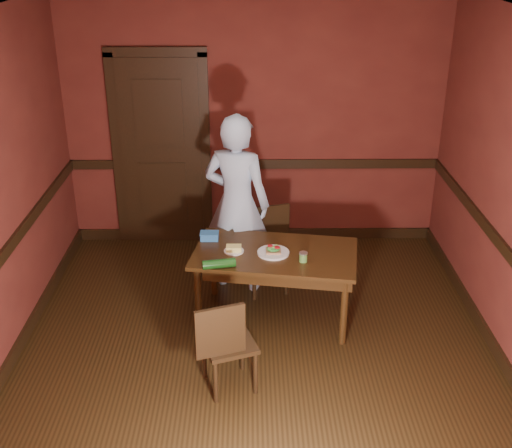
{
  "coord_description": "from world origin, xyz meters",
  "views": [
    {
      "loc": [
        -0.05,
        -4.37,
        3.23
      ],
      "look_at": [
        0.0,
        0.35,
        1.05
      ],
      "focal_mm": 45.0,
      "sensor_mm": 36.0,
      "label": 1
    }
  ],
  "objects_px": {
    "sandwich_plate": "(273,251)",
    "chair_near": "(229,342)",
    "dining_table": "(275,285)",
    "sauce_jar": "(303,257)",
    "chair_far": "(265,252)",
    "cheese_saucer": "(234,249)",
    "person": "(237,204)",
    "food_tub": "(210,236)"
  },
  "relations": [
    {
      "from": "person",
      "to": "chair_near",
      "type": "bearing_deg",
      "value": 106.97
    },
    {
      "from": "chair_far",
      "to": "sauce_jar",
      "type": "distance_m",
      "value": 0.8
    },
    {
      "from": "chair_far",
      "to": "sandwich_plate",
      "type": "bearing_deg",
      "value": -100.71
    },
    {
      "from": "chair_far",
      "to": "food_tub",
      "type": "distance_m",
      "value": 0.64
    },
    {
      "from": "dining_table",
      "to": "cheese_saucer",
      "type": "distance_m",
      "value": 0.5
    },
    {
      "from": "chair_far",
      "to": "cheese_saucer",
      "type": "bearing_deg",
      "value": -137.34
    },
    {
      "from": "sauce_jar",
      "to": "person",
      "type": "bearing_deg",
      "value": 126.44
    },
    {
      "from": "sandwich_plate",
      "to": "food_tub",
      "type": "distance_m",
      "value": 0.63
    },
    {
      "from": "cheese_saucer",
      "to": "food_tub",
      "type": "distance_m",
      "value": 0.33
    },
    {
      "from": "food_tub",
      "to": "cheese_saucer",
      "type": "bearing_deg",
      "value": -46.45
    },
    {
      "from": "chair_near",
      "to": "food_tub",
      "type": "height_order",
      "value": "chair_near"
    },
    {
      "from": "chair_near",
      "to": "sandwich_plate",
      "type": "bearing_deg",
      "value": -130.42
    },
    {
      "from": "person",
      "to": "chair_far",
      "type": "bearing_deg",
      "value": 178.1
    },
    {
      "from": "chair_near",
      "to": "dining_table",
      "type": "bearing_deg",
      "value": -130.7
    },
    {
      "from": "chair_far",
      "to": "sandwich_plate",
      "type": "distance_m",
      "value": 0.6
    },
    {
      "from": "chair_far",
      "to": "person",
      "type": "relative_size",
      "value": 0.47
    },
    {
      "from": "chair_far",
      "to": "sauce_jar",
      "type": "height_order",
      "value": "chair_far"
    },
    {
      "from": "sandwich_plate",
      "to": "food_tub",
      "type": "bearing_deg",
      "value": 153.62
    },
    {
      "from": "chair_near",
      "to": "person",
      "type": "bearing_deg",
      "value": -110.58
    },
    {
      "from": "chair_far",
      "to": "cheese_saucer",
      "type": "height_order",
      "value": "chair_far"
    },
    {
      "from": "chair_near",
      "to": "sandwich_plate",
      "type": "relative_size",
      "value": 2.87
    },
    {
      "from": "chair_near",
      "to": "sauce_jar",
      "type": "height_order",
      "value": "chair_near"
    },
    {
      "from": "person",
      "to": "cheese_saucer",
      "type": "bearing_deg",
      "value": 106.49
    },
    {
      "from": "sauce_jar",
      "to": "food_tub",
      "type": "xyz_separation_m",
      "value": [
        -0.82,
        0.43,
        -0.01
      ]
    },
    {
      "from": "person",
      "to": "sauce_jar",
      "type": "xyz_separation_m",
      "value": [
        0.57,
        -0.78,
        -0.16
      ]
    },
    {
      "from": "dining_table",
      "to": "chair_far",
      "type": "height_order",
      "value": "chair_far"
    },
    {
      "from": "sandwich_plate",
      "to": "sauce_jar",
      "type": "distance_m",
      "value": 0.29
    },
    {
      "from": "dining_table",
      "to": "sauce_jar",
      "type": "bearing_deg",
      "value": -28.13
    },
    {
      "from": "dining_table",
      "to": "person",
      "type": "bearing_deg",
      "value": 129.05
    },
    {
      "from": "chair_near",
      "to": "sandwich_plate",
      "type": "height_order",
      "value": "chair_near"
    },
    {
      "from": "person",
      "to": "food_tub",
      "type": "xyz_separation_m",
      "value": [
        -0.24,
        -0.35,
        -0.17
      ]
    },
    {
      "from": "person",
      "to": "sandwich_plate",
      "type": "bearing_deg",
      "value": 135.72
    },
    {
      "from": "dining_table",
      "to": "cheese_saucer",
      "type": "height_order",
      "value": "cheese_saucer"
    },
    {
      "from": "chair_far",
      "to": "sauce_jar",
      "type": "bearing_deg",
      "value": -82.41
    },
    {
      "from": "chair_near",
      "to": "sauce_jar",
      "type": "relative_size",
      "value": 9.38
    },
    {
      "from": "food_tub",
      "to": "chair_near",
      "type": "bearing_deg",
      "value": -79.95
    },
    {
      "from": "cheese_saucer",
      "to": "sauce_jar",
      "type": "bearing_deg",
      "value": -17.74
    },
    {
      "from": "dining_table",
      "to": "chair_far",
      "type": "distance_m",
      "value": 0.51
    },
    {
      "from": "sauce_jar",
      "to": "food_tub",
      "type": "relative_size",
      "value": 0.5
    },
    {
      "from": "dining_table",
      "to": "sauce_jar",
      "type": "relative_size",
      "value": 16.57
    },
    {
      "from": "sandwich_plate",
      "to": "chair_near",
      "type": "bearing_deg",
      "value": -111.29
    },
    {
      "from": "person",
      "to": "cheese_saucer",
      "type": "distance_m",
      "value": 0.61
    }
  ]
}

